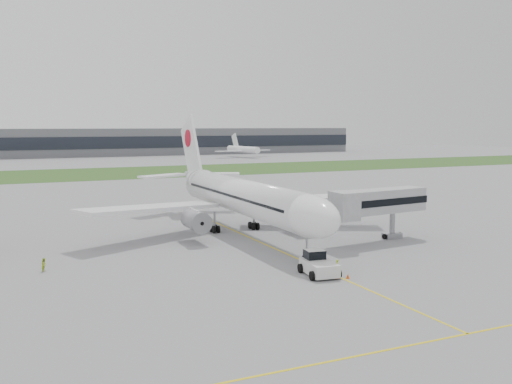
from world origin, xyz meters
name	(u,v)px	position (x,y,z in m)	size (l,w,h in m)	color
ground	(253,239)	(0.00, 0.00, 0.00)	(600.00, 600.00, 0.00)	gray
apron_markings	(269,246)	(0.00, -5.00, 0.00)	(70.00, 70.00, 0.04)	yellow
grass_strip	(104,173)	(0.00, 120.00, 0.01)	(600.00, 50.00, 0.02)	#395821
terminal_building	(66,143)	(0.00, 229.87, 7.00)	(320.00, 22.30, 14.00)	slate
airliner	(240,195)	(0.00, 4.87, 5.66)	(48.13, 53.95, 17.88)	white
pushback_tug	(318,264)	(-1.52, -20.12, 1.15)	(3.84, 5.21, 2.51)	silver
jet_bridge	(374,203)	(14.05, -8.63, 5.47)	(15.93, 6.20, 7.39)	#B4B4B7
safety_cone_left	(337,276)	(-0.50, -22.37, 0.25)	(0.37, 0.37, 0.51)	#EF4D0C
safety_cone_right	(348,276)	(0.50, -22.85, 0.26)	(0.38, 0.38, 0.52)	#EF4D0C
ground_crew_near	(337,266)	(0.61, -20.54, 0.76)	(0.55, 0.36, 1.52)	#C5F028
ground_crew_far	(44,265)	(-28.06, -6.59, 0.75)	(0.73, 0.57, 1.51)	#ACD223
distant_aircraft_right	(243,157)	(78.31, 185.89, 0.00)	(29.73, 26.24, 11.37)	white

